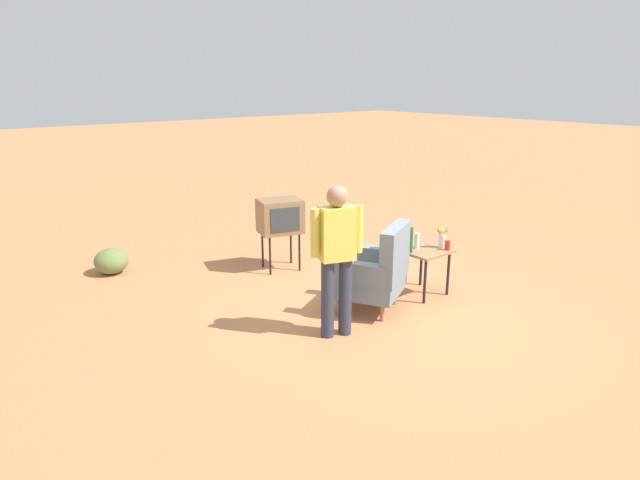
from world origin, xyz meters
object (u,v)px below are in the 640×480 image
at_px(bottle_short_clear, 417,241).
at_px(flower_vase, 442,236).
at_px(soda_can_red, 447,245).
at_px(side_table, 424,256).
at_px(bottle_wine_green, 410,240).
at_px(armchair, 376,271).
at_px(person_standing, 337,252).
at_px(tv_on_stand, 280,217).

height_order(bottle_short_clear, flower_vase, flower_vase).
bearing_deg(soda_can_red, flower_vase, -102.81).
bearing_deg(side_table, soda_can_red, 136.85).
distance_m(bottle_wine_green, flower_vase, 0.47).
xyz_separation_m(soda_can_red, bottle_short_clear, (0.24, -0.29, 0.04)).
relative_size(armchair, bottle_short_clear, 5.30).
xyz_separation_m(side_table, flower_vase, (-0.23, 0.09, 0.23)).
distance_m(person_standing, flower_vase, 1.88).
distance_m(side_table, tv_on_stand, 2.14).
height_order(side_table, soda_can_red, soda_can_red).
xyz_separation_m(tv_on_stand, bottle_wine_green, (-0.62, 1.90, -0.03)).
bearing_deg(side_table, flower_vase, 159.73).
bearing_deg(bottle_short_clear, soda_can_red, 129.24).
bearing_deg(bottle_short_clear, person_standing, 10.65).
bearing_deg(tv_on_stand, side_table, 113.53).
distance_m(tv_on_stand, bottle_short_clear, 2.01).
xyz_separation_m(armchair, tv_on_stand, (0.01, -1.94, 0.28)).
bearing_deg(side_table, bottle_wine_green, -11.80).
relative_size(bottle_wine_green, bottle_short_clear, 1.60).
xyz_separation_m(person_standing, flower_vase, (-1.87, -0.12, -0.19)).
height_order(side_table, bottle_short_clear, bottle_short_clear).
bearing_deg(tv_on_stand, person_standing, 69.79).
bearing_deg(bottle_wine_green, flower_vase, 163.80).
bearing_deg(bottle_wine_green, armchair, 3.77).
height_order(person_standing, bottle_wine_green, person_standing).
distance_m(armchair, tv_on_stand, 1.96).
bearing_deg(bottle_short_clear, bottle_wine_green, 15.75).
bearing_deg(armchair, tv_on_stand, -89.80).
bearing_deg(person_standing, bottle_wine_green, -170.05).
height_order(armchair, soda_can_red, armchair).
distance_m(person_standing, bottle_wine_green, 1.44).
bearing_deg(bottle_wine_green, side_table, 168.20).
xyz_separation_m(side_table, bottle_short_clear, (0.03, -0.10, 0.19)).
height_order(soda_can_red, bottle_wine_green, bottle_wine_green).
bearing_deg(person_standing, soda_can_red, -179.81).
relative_size(person_standing, soda_can_red, 13.44).
xyz_separation_m(soda_can_red, flower_vase, (-0.02, -0.11, 0.09)).
bearing_deg(side_table, person_standing, 7.00).
xyz_separation_m(person_standing, soda_can_red, (-1.84, -0.01, -0.28)).
bearing_deg(bottle_wine_green, bottle_short_clear, -164.25).
relative_size(soda_can_red, bottle_wine_green, 0.38).
height_order(soda_can_red, bottle_short_clear, bottle_short_clear).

